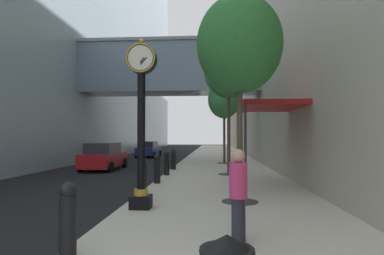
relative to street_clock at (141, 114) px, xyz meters
The scene contains 16 objects.
ground_plane 20.15m from the street_clock, 91.73° to the left, with size 110.00×110.00×0.00m, color black.
sidewalk_right 23.24m from the street_clock, 83.97° to the left, with size 6.06×80.00×0.14m, color beige.
building_block_right 27.83m from the street_clock, 66.56° to the left, with size 9.00×80.00×29.78m.
street_clock is the anchor object (origin of this frame).
bollard_nearest 4.13m from the street_clock, 96.08° to the right, with size 0.29×0.29×1.23m.
bollard_third 2.79m from the street_clock, 101.14° to the left, with size 0.29×0.29×1.23m.
bollard_fourth 5.15m from the street_clock, 94.64° to the left, with size 0.29×0.29×1.23m.
bollard_fifth 7.80m from the street_clock, 92.93° to the left, with size 0.29×0.29×1.23m.
bollard_sixth 10.53m from the street_clock, 92.14° to the left, with size 0.29×0.29×1.23m.
street_tree_near 3.69m from the street_clock, 20.86° to the left, with size 2.61×2.61×6.28m.
street_tree_mid_near 9.03m from the street_clock, 71.05° to the left, with size 2.61×2.61×6.96m.
street_tree_mid_far 15.54m from the street_clock, 79.59° to the left, with size 2.39×2.39×6.06m.
pedestrian_walking 4.00m from the street_clock, 47.55° to the right, with size 0.41×0.50×1.73m.
storefront_awning 6.21m from the street_clock, 47.07° to the left, with size 2.40×3.60×3.30m.
car_blue_near 24.47m from the street_clock, 100.97° to the left, with size 2.07×4.56×1.61m.
car_red_mid 12.42m from the street_clock, 113.73° to the left, with size 2.04×4.35×1.70m.
Camera 1 is at (2.60, -1.76, 2.11)m, focal length 30.27 mm.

